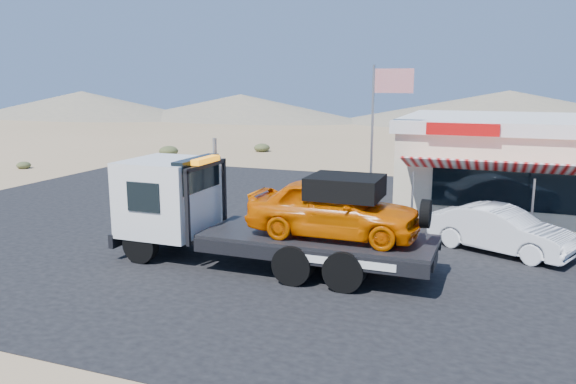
{
  "coord_description": "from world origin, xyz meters",
  "views": [
    {
      "loc": [
        9.34,
        -16.82,
        5.45
      ],
      "look_at": [
        2.32,
        1.64,
        1.5
      ],
      "focal_mm": 35.0,
      "sensor_mm": 36.0,
      "label": 1
    }
  ],
  "objects_px": {
    "flagpole": "(378,125)",
    "tow_truck": "(262,210)",
    "white_sedan": "(501,230)",
    "jerky_store": "(528,163)"
  },
  "relations": [
    {
      "from": "tow_truck",
      "to": "flagpole",
      "type": "distance_m",
      "value": 7.21
    },
    {
      "from": "tow_truck",
      "to": "flagpole",
      "type": "height_order",
      "value": "flagpole"
    },
    {
      "from": "white_sedan",
      "to": "flagpole",
      "type": "relative_size",
      "value": 0.74
    },
    {
      "from": "tow_truck",
      "to": "flagpole",
      "type": "bearing_deg",
      "value": 73.05
    },
    {
      "from": "white_sedan",
      "to": "tow_truck",
      "type": "bearing_deg",
      "value": 144.08
    },
    {
      "from": "jerky_store",
      "to": "flagpole",
      "type": "relative_size",
      "value": 1.73
    },
    {
      "from": "white_sedan",
      "to": "jerky_store",
      "type": "distance_m",
      "value": 7.34
    },
    {
      "from": "white_sedan",
      "to": "jerky_store",
      "type": "bearing_deg",
      "value": 16.09
    },
    {
      "from": "tow_truck",
      "to": "jerky_store",
      "type": "relative_size",
      "value": 0.91
    },
    {
      "from": "flagpole",
      "to": "tow_truck",
      "type": "bearing_deg",
      "value": -106.95
    }
  ]
}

